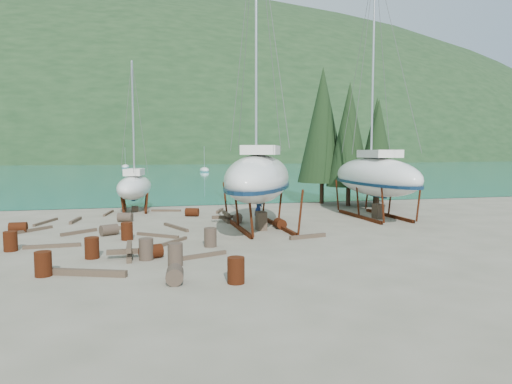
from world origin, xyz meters
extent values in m
plane|color=#666151|center=(0.00, 0.00, 0.00)|extent=(600.00, 600.00, 0.00)
plane|color=teal|center=(0.00, 315.00, 0.01)|extent=(700.00, 700.00, 0.00)
ellipsoid|color=black|center=(0.00, 320.00, 0.00)|extent=(800.00, 360.00, 110.00)
cube|color=beige|center=(-60.00, 190.00, 2.00)|extent=(6.00, 5.00, 4.00)
cube|color=#A54C2D|center=(-60.00, 190.00, 4.80)|extent=(6.60, 5.60, 1.60)
cube|color=beige|center=(-20.00, 190.00, 2.00)|extent=(6.00, 5.00, 4.00)
cube|color=#A54C2D|center=(-20.00, 190.00, 4.80)|extent=(6.60, 5.60, 1.60)
cube|color=beige|center=(30.00, 190.00, 2.00)|extent=(6.00, 5.00, 4.00)
cube|color=#A54C2D|center=(30.00, 190.00, 4.80)|extent=(6.60, 5.60, 1.60)
cylinder|color=black|center=(12.50, 12.00, 0.80)|extent=(0.36, 0.36, 1.60)
cone|color=black|center=(12.50, 12.00, 5.80)|extent=(3.60, 3.60, 8.40)
cylinder|color=black|center=(14.00, 10.00, 0.68)|extent=(0.36, 0.36, 1.36)
cone|color=black|center=(14.00, 10.00, 4.93)|extent=(3.06, 3.06, 7.14)
cylinder|color=black|center=(11.00, 14.00, 0.92)|extent=(0.36, 0.36, 1.84)
cone|color=black|center=(11.00, 14.00, 6.67)|extent=(4.14, 4.14, 9.66)
cylinder|color=black|center=(15.50, 13.00, 0.72)|extent=(0.36, 0.36, 1.44)
cone|color=black|center=(15.50, 13.00, 5.22)|extent=(3.24, 3.24, 7.56)
ellipsoid|color=silver|center=(10.00, 80.00, 0.38)|extent=(2.00, 5.00, 1.40)
cylinder|color=silver|center=(10.00, 80.00, 3.23)|extent=(0.08, 0.08, 5.00)
ellipsoid|color=silver|center=(-8.00, 110.00, 0.38)|extent=(2.00, 5.00, 1.40)
cylinder|color=silver|center=(-8.00, 110.00, 3.23)|extent=(0.08, 0.08, 5.00)
ellipsoid|color=silver|center=(2.56, 2.97, 2.89)|extent=(7.37, 11.97, 2.69)
cube|color=#0B2038|center=(2.56, 2.39, 1.99)|extent=(0.99, 2.02, 1.00)
cube|color=silver|center=(2.56, 2.39, 4.48)|extent=(2.99, 3.90, 0.50)
cylinder|color=silver|center=(2.56, 3.55, 11.26)|extent=(0.14, 0.14, 13.85)
cube|color=#511F0E|center=(1.38, 2.97, 0.10)|extent=(0.18, 6.35, 0.20)
cube|color=#511F0E|center=(3.74, 2.97, 0.10)|extent=(0.18, 6.35, 0.20)
cube|color=brown|center=(2.56, 2.39, 0.52)|extent=(0.50, 0.80, 1.04)
ellipsoid|color=silver|center=(11.17, 5.31, 2.74)|extent=(3.67, 10.92, 2.55)
cube|color=#0B2038|center=(11.17, 4.77, 1.92)|extent=(0.35, 1.95, 1.00)
cube|color=silver|center=(11.17, 4.77, 4.27)|extent=(1.89, 3.32, 0.50)
cylinder|color=silver|center=(11.17, 5.85, 10.58)|extent=(0.14, 0.14, 12.93)
cube|color=#511F0E|center=(10.07, 5.31, 0.10)|extent=(0.18, 5.93, 0.20)
cube|color=#511F0E|center=(12.27, 5.31, 0.10)|extent=(0.18, 5.93, 0.20)
cube|color=brown|center=(11.17, 4.77, 0.48)|extent=(0.50, 0.80, 0.97)
ellipsoid|color=silver|center=(-4.42, 12.75, 1.78)|extent=(3.37, 7.19, 1.78)
cube|color=#0B2038|center=(-4.42, 12.41, 1.34)|extent=(0.47, 1.27, 1.00)
cube|color=silver|center=(-4.42, 12.41, 2.92)|extent=(1.55, 2.25, 0.50)
cylinder|color=silver|center=(-4.42, 13.10, 6.92)|extent=(0.14, 0.14, 8.30)
cube|color=#511F0E|center=(-5.18, 12.75, 0.10)|extent=(0.18, 3.80, 0.20)
cube|color=#511F0E|center=(-3.66, 12.75, 0.10)|extent=(0.18, 3.80, 0.20)
cube|color=brown|center=(-4.42, 12.41, 0.19)|extent=(0.50, 0.80, 0.39)
imported|color=navy|center=(2.96, 4.60, 0.95)|extent=(0.59, 0.77, 1.89)
cylinder|color=#511F0E|center=(-5.98, -2.61, 0.44)|extent=(0.58, 0.58, 0.88)
cylinder|color=#2D2823|center=(-2.94, -7.07, 0.29)|extent=(0.67, 0.94, 0.58)
cylinder|color=#511F0E|center=(-10.48, 4.74, 0.29)|extent=(0.88, 0.59, 0.58)
cylinder|color=#511F0E|center=(-0.96, -7.57, 0.44)|extent=(0.58, 0.58, 0.88)
cylinder|color=#511F0E|center=(-0.61, 8.82, 0.29)|extent=(1.03, 0.86, 0.58)
cylinder|color=#2D2823|center=(-2.74, -4.68, 0.44)|extent=(0.58, 0.58, 0.88)
cylinder|color=#511F0E|center=(3.72, 2.55, 0.29)|extent=(0.62, 0.90, 0.58)
cylinder|color=#511F0E|center=(-9.60, -0.25, 0.44)|extent=(0.58, 0.58, 0.88)
cylinder|color=#2D2823|center=(-4.97, 7.39, 0.29)|extent=(1.01, 0.82, 0.58)
cylinder|color=#2D2823|center=(1.80, 5.17, 0.29)|extent=(0.77, 0.99, 0.58)
cylinder|color=#511F0E|center=(-3.62, -3.25, 0.29)|extent=(1.03, 0.87, 0.58)
cylinder|color=#511F0E|center=(-7.36, -5.04, 0.44)|extent=(0.58, 0.58, 0.88)
cylinder|color=#511F0E|center=(-4.69, 1.18, 0.44)|extent=(0.58, 0.58, 0.88)
cylinder|color=#2D2823|center=(-5.64, 2.70, 0.29)|extent=(1.05, 0.92, 0.58)
cylinder|color=#2D2823|center=(-3.82, -3.41, 0.44)|extent=(0.58, 0.58, 0.88)
cylinder|color=#2D2823|center=(-0.91, -1.48, 0.44)|extent=(0.58, 0.58, 0.88)
cube|color=brown|center=(-6.23, 11.42, 0.07)|extent=(0.58, 2.65, 0.14)
cube|color=brown|center=(4.21, -0.64, 0.10)|extent=(2.08, 0.65, 0.19)
cube|color=brown|center=(-8.00, 8.13, 0.09)|extent=(0.49, 2.23, 0.19)
cube|color=brown|center=(-2.75, -0.51, 0.07)|extent=(1.96, 2.43, 0.15)
cube|color=brown|center=(-7.23, 3.62, 0.09)|extent=(1.74, 1.48, 0.17)
cube|color=brown|center=(-1.67, -3.60, 0.08)|extent=(2.40, 1.06, 0.16)
cube|color=brown|center=(1.61, 10.64, 0.10)|extent=(0.87, 1.91, 0.19)
cube|color=brown|center=(-5.44, 4.53, 0.09)|extent=(1.70, 0.70, 0.19)
cube|color=brown|center=(-2.19, 11.86, 0.08)|extent=(2.16, 0.76, 0.15)
cube|color=brown|center=(-2.08, 4.01, 0.08)|extent=(1.22, 2.83, 0.16)
cube|color=brown|center=(-3.19, 1.65, 0.08)|extent=(2.10, 1.76, 0.15)
cube|color=brown|center=(-7.96, 0.06, 0.08)|extent=(2.47, 0.26, 0.17)
cube|color=brown|center=(-9.70, 8.04, 0.07)|extent=(0.97, 2.74, 0.15)
cube|color=brown|center=(-6.01, -5.33, 0.11)|extent=(3.05, 1.37, 0.23)
cube|color=brown|center=(-9.87, 4.94, 0.08)|extent=(1.87, 2.13, 0.16)
cube|color=brown|center=(-4.49, -3.01, 0.10)|extent=(0.20, 1.80, 0.20)
cube|color=brown|center=(-4.49, -3.01, 0.30)|extent=(1.80, 0.20, 0.20)
cube|color=brown|center=(-4.49, -3.01, 0.50)|extent=(0.20, 1.80, 0.20)
cube|color=brown|center=(1.21, 5.90, 0.10)|extent=(0.20, 1.80, 0.20)
cube|color=brown|center=(1.21, 5.90, 0.30)|extent=(1.80, 0.20, 0.20)
cube|color=brown|center=(1.21, 5.90, 0.50)|extent=(0.20, 1.80, 0.20)
camera|label=1|loc=(-3.98, -22.15, 4.35)|focal=32.00mm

